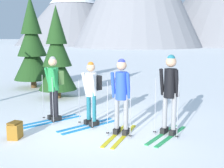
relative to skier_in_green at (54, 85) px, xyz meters
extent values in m
plane|color=white|center=(1.45, -0.26, -0.98)|extent=(400.00, 400.00, 0.00)
cube|color=#1E84D1|center=(0.04, -0.15, -0.97)|extent=(0.91, 1.51, 0.02)
cube|color=#1E84D1|center=(-0.15, -0.04, -0.97)|extent=(0.91, 1.51, 0.02)
cube|color=black|center=(0.09, -0.06, -0.90)|extent=(0.22, 0.28, 0.12)
cylinder|color=black|center=(0.09, -0.06, -0.45)|extent=(0.11, 0.11, 0.82)
cube|color=black|center=(-0.10, 0.04, -0.90)|extent=(0.22, 0.28, 0.12)
cylinder|color=black|center=(-0.10, 0.04, -0.45)|extent=(0.11, 0.11, 0.82)
cylinder|color=#238C42|center=(-0.01, -0.01, 0.15)|extent=(0.28, 0.28, 0.62)
sphere|color=tan|center=(-0.01, -0.01, 0.61)|extent=(0.22, 0.22, 0.22)
sphere|color=gray|center=(-0.01, -0.01, 0.67)|extent=(0.17, 0.17, 0.17)
cylinder|color=#238C42|center=(0.12, -0.15, 0.17)|extent=(0.17, 0.21, 0.59)
cylinder|color=#238C42|center=(-0.19, 0.03, 0.17)|extent=(0.17, 0.21, 0.59)
cylinder|color=#A5A5AD|center=(0.14, -0.30, -0.36)|extent=(0.02, 0.02, 1.24)
cylinder|color=black|center=(0.14, -0.30, -0.92)|extent=(0.07, 0.07, 0.01)
cylinder|color=#A5A5AD|center=(-0.33, -0.03, -0.36)|extent=(0.02, 0.02, 1.24)
cylinder|color=black|center=(-0.33, -0.03, -0.92)|extent=(0.07, 0.07, 0.01)
cube|color=#4C7238|center=(0.08, 0.14, 0.18)|extent=(0.31, 0.27, 0.36)
cube|color=#1E84D1|center=(1.15, -0.19, -0.97)|extent=(0.89, 1.53, 0.02)
cube|color=#1E84D1|center=(0.96, -0.09, -0.97)|extent=(0.89, 1.53, 0.02)
cube|color=black|center=(1.20, -0.10, -0.90)|extent=(0.22, 0.28, 0.12)
cylinder|color=#1E6B7A|center=(1.20, -0.10, -0.47)|extent=(0.11, 0.11, 0.77)
cube|color=black|center=(1.01, 0.00, -0.90)|extent=(0.22, 0.28, 0.12)
cylinder|color=#1E6B7A|center=(1.01, 0.00, -0.47)|extent=(0.11, 0.11, 0.77)
cylinder|color=white|center=(1.10, -0.05, 0.09)|extent=(0.28, 0.28, 0.58)
sphere|color=tan|center=(1.10, -0.05, 0.51)|extent=(0.21, 0.21, 0.21)
sphere|color=#B76019|center=(1.10, -0.05, 0.58)|extent=(0.16, 0.16, 0.16)
cylinder|color=white|center=(1.23, -0.19, 0.10)|extent=(0.16, 0.21, 0.55)
cylinder|color=white|center=(0.92, -0.02, 0.10)|extent=(0.16, 0.21, 0.55)
cylinder|color=#A5A5AD|center=(1.25, -0.34, -0.40)|extent=(0.02, 0.02, 1.16)
cylinder|color=black|center=(1.25, -0.34, -0.92)|extent=(0.07, 0.07, 0.01)
cylinder|color=#A5A5AD|center=(0.78, -0.08, -0.40)|extent=(0.02, 0.02, 1.16)
cylinder|color=black|center=(0.78, -0.08, -0.92)|extent=(0.07, 0.07, 0.01)
cube|color=black|center=(1.19, 0.10, 0.11)|extent=(0.30, 0.27, 0.36)
cube|color=yellow|center=(2.13, -0.52, -0.97)|extent=(0.10, 1.62, 0.02)
cube|color=yellow|center=(1.91, -0.52, -0.97)|extent=(0.10, 1.62, 0.02)
cube|color=black|center=(2.13, -0.42, -0.90)|extent=(0.11, 0.26, 0.12)
cylinder|color=gray|center=(2.13, -0.42, -0.44)|extent=(0.11, 0.11, 0.84)
cube|color=black|center=(1.91, -0.42, -0.90)|extent=(0.11, 0.26, 0.12)
cylinder|color=gray|center=(1.91, -0.42, -0.44)|extent=(0.11, 0.11, 0.84)
cylinder|color=blue|center=(2.02, -0.42, 0.17)|extent=(0.28, 0.28, 0.63)
sphere|color=tan|center=(2.02, -0.42, 0.63)|extent=(0.23, 0.23, 0.23)
sphere|color=#2D389E|center=(2.02, -0.42, 0.70)|extent=(0.17, 0.17, 0.17)
cylinder|color=blue|center=(2.20, -0.48, 0.19)|extent=(0.08, 0.20, 0.60)
cylinder|color=blue|center=(1.84, -0.48, 0.19)|extent=(0.08, 0.20, 0.60)
cylinder|color=#A5A5AD|center=(2.29, -0.60, -0.35)|extent=(0.02, 0.02, 1.25)
cylinder|color=black|center=(2.29, -0.60, -0.92)|extent=(0.07, 0.07, 0.01)
cylinder|color=#A5A5AD|center=(1.75, -0.59, -0.35)|extent=(0.02, 0.02, 1.25)
cylinder|color=black|center=(1.75, -0.59, -0.92)|extent=(0.07, 0.07, 0.01)
cube|color=green|center=(3.14, -0.17, -0.97)|extent=(0.49, 1.59, 0.02)
cube|color=green|center=(2.93, -0.11, -0.97)|extent=(0.49, 1.59, 0.02)
cube|color=black|center=(3.17, -0.07, -0.90)|extent=(0.17, 0.28, 0.12)
cylinder|color=gray|center=(3.17, -0.07, -0.42)|extent=(0.11, 0.11, 0.88)
cube|color=black|center=(2.95, -0.01, -0.90)|extent=(0.17, 0.28, 0.12)
cylinder|color=gray|center=(2.95, -0.01, -0.42)|extent=(0.11, 0.11, 0.88)
cylinder|color=black|center=(3.06, -0.04, 0.23)|extent=(0.28, 0.28, 0.66)
sphere|color=tan|center=(3.06, -0.04, 0.71)|extent=(0.24, 0.24, 0.24)
sphere|color=#1E6B7A|center=(3.06, -0.04, 0.78)|extent=(0.18, 0.18, 0.18)
cylinder|color=black|center=(3.22, -0.14, 0.24)|extent=(0.13, 0.22, 0.62)
cylinder|color=black|center=(2.87, -0.05, 0.24)|extent=(0.13, 0.22, 0.62)
cylinder|color=#A5A5AD|center=(3.28, -0.28, -0.32)|extent=(0.02, 0.02, 1.32)
cylinder|color=black|center=(3.28, -0.28, -0.92)|extent=(0.07, 0.07, 0.01)
cylinder|color=#A5A5AD|center=(2.75, -0.15, -0.32)|extent=(0.02, 0.02, 1.32)
cylinder|color=black|center=(2.75, -0.15, -0.92)|extent=(0.07, 0.07, 0.01)
cylinder|color=#51381E|center=(-1.39, 2.52, -0.66)|extent=(0.20, 0.20, 0.65)
cone|color=#1E4219|center=(-1.39, 2.52, 0.03)|extent=(1.39, 1.39, 1.37)
cone|color=#1E4219|center=(-1.39, 2.52, 0.90)|extent=(1.06, 1.06, 1.37)
cone|color=#1E4219|center=(-1.39, 2.52, 1.69)|extent=(0.76, 0.76, 1.37)
cylinder|color=#51381E|center=(-3.51, 3.98, -0.60)|extent=(0.24, 0.24, 0.77)
cone|color=#1E4219|center=(-3.51, 3.98, 0.22)|extent=(1.65, 1.65, 1.62)
cone|color=#1E4219|center=(-3.51, 3.98, 1.24)|extent=(1.26, 1.26, 1.62)
cone|color=#1E4219|center=(-3.51, 3.98, 2.18)|extent=(0.90, 0.90, 1.62)
cube|color=#99661E|center=(-0.11, -1.48, -0.81)|extent=(0.31, 0.37, 0.34)
cube|color=brown|center=(-0.11, -1.48, -0.62)|extent=(0.22, 0.28, 0.04)
cone|color=gray|center=(-32.70, 63.84, 7.92)|extent=(31.79, 31.79, 17.80)
camera|label=1|loc=(3.95, -6.34, 1.26)|focal=44.87mm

